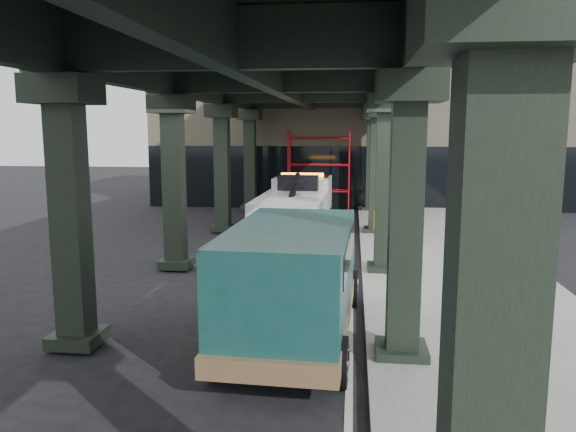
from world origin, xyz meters
The scene contains 8 objects.
ground centered at (0.00, 0.00, 0.00)m, with size 90.00×90.00×0.00m, color black.
sidewalk centered at (4.50, 2.00, 0.07)m, with size 5.00×40.00×0.15m, color gray.
lane_stripe centered at (1.70, 2.00, 0.01)m, with size 0.12×38.00×0.01m, color silver.
viaduct centered at (-0.40, 2.00, 5.46)m, with size 7.40×32.00×6.40m.
building centered at (2.00, 20.00, 4.00)m, with size 22.00×10.00×8.00m, color #C6B793.
scaffolding centered at (0.00, 14.64, 2.11)m, with size 3.08×0.88×4.00m.
tow_truck centered at (-0.28, 6.35, 1.22)m, with size 2.46×7.72×2.51m.
towed_van centered at (0.61, -3.25, 1.25)m, with size 2.51×5.81×2.32m.
Camera 1 is at (1.70, -13.56, 4.07)m, focal length 35.00 mm.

